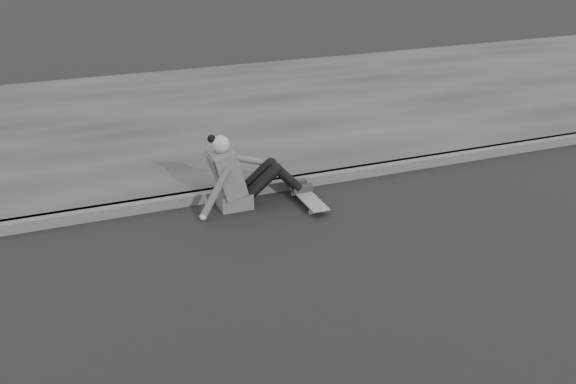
% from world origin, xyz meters
% --- Properties ---
extents(ground, '(80.00, 80.00, 0.00)m').
position_xyz_m(ground, '(0.00, 0.00, 0.00)').
color(ground, black).
rests_on(ground, ground).
extents(curb, '(24.00, 0.16, 0.12)m').
position_xyz_m(curb, '(0.00, 2.58, 0.06)').
color(curb, '#4D4D4D').
rests_on(curb, ground).
extents(sidewalk, '(24.00, 6.00, 0.12)m').
position_xyz_m(sidewalk, '(0.00, 5.60, 0.06)').
color(sidewalk, '#313131').
rests_on(sidewalk, ground).
extents(skateboard, '(0.20, 0.78, 0.09)m').
position_xyz_m(skateboard, '(-0.36, 2.07, 0.07)').
color(skateboard, gray).
rests_on(skateboard, ground).
extents(seated_woman, '(1.38, 0.46, 0.88)m').
position_xyz_m(seated_woman, '(-1.09, 2.32, 0.36)').
color(seated_woman, '#4E4E51').
rests_on(seated_woman, ground).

